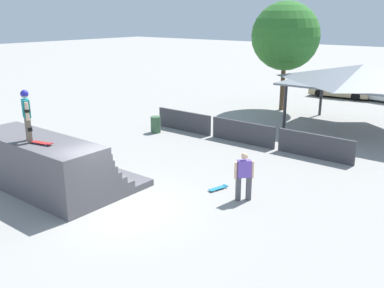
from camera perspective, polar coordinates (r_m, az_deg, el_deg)
ground_plane at (r=14.08m, az=-9.88°, el=-8.35°), size 160.00×160.00×0.00m
quarter_pipe_ramp at (r=15.93m, az=-18.64°, el=-2.75°), size 5.55×3.71×1.91m
skater_on_deck at (r=14.92m, az=-21.20°, el=3.97°), size 0.73×0.46×1.72m
skateboard_on_deck at (r=14.62m, az=-19.30°, el=0.14°), size 0.83×0.37×0.09m
bystander_walking at (r=14.17m, az=6.94°, el=-3.99°), size 0.53×0.56×1.66m
skateboard_on_ground at (r=15.25m, az=3.59°, el=-5.86°), size 0.40×0.80×0.09m
barrier_fence at (r=20.67m, az=6.78°, el=1.56°), size 10.72×0.12×1.05m
pavilion_shelter at (r=23.87m, az=21.77°, el=8.55°), size 7.12×5.71×3.51m
tree_beside_pavilion at (r=27.95m, az=12.37°, el=13.86°), size 4.23×4.23×6.78m
trash_bin at (r=22.48m, az=-4.87°, el=2.60°), size 0.52×0.52×0.85m
parked_car_tan at (r=34.07m, az=19.13°, el=6.92°), size 4.44×2.13×1.27m
parked_car_white at (r=33.59m, az=24.11°, el=6.26°), size 4.46×2.39×1.27m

